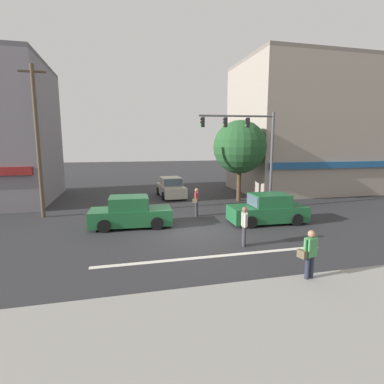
% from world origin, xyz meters
% --- Properties ---
extents(ground_plane, '(120.00, 120.00, 0.00)m').
position_xyz_m(ground_plane, '(0.00, 0.00, 0.00)').
color(ground_plane, '#2B2B2D').
extents(lane_marking_stripe, '(9.00, 0.24, 0.01)m').
position_xyz_m(lane_marking_stripe, '(0.00, -3.50, 0.00)').
color(lane_marking_stripe, silver).
rests_on(lane_marking_stripe, ground).
extents(sidewalk_curb, '(40.00, 5.00, 0.16)m').
position_xyz_m(sidewalk_curb, '(0.00, -8.50, 0.08)').
color(sidewalk_curb, gray).
rests_on(sidewalk_curb, ground).
extents(building_right_corner, '(11.73, 8.40, 11.27)m').
position_xyz_m(building_right_corner, '(12.96, 10.36, 5.63)').
color(building_right_corner, gray).
rests_on(building_right_corner, ground).
extents(street_tree, '(3.88, 3.88, 5.94)m').
position_xyz_m(street_tree, '(5.30, 6.83, 3.98)').
color(street_tree, '#4C3823').
rests_on(street_tree, ground).
extents(utility_pole_near_left, '(1.40, 0.22, 8.49)m').
position_xyz_m(utility_pole_near_left, '(-7.72, 4.76, 4.40)').
color(utility_pole_near_left, brown).
rests_on(utility_pole_near_left, ground).
extents(utility_pole_far_right, '(1.40, 0.22, 7.74)m').
position_xyz_m(utility_pole_far_right, '(8.75, 7.03, 4.02)').
color(utility_pole_far_right, brown).
rests_on(utility_pole_far_right, ground).
extents(traffic_light_mast, '(4.87, 0.70, 6.20)m').
position_xyz_m(traffic_light_mast, '(5.04, 4.09, 4.30)').
color(traffic_light_mast, '#47474C').
rests_on(traffic_light_mast, ground).
extents(sedan_crossing_center, '(4.18, 2.04, 1.58)m').
position_xyz_m(sedan_crossing_center, '(-2.87, 1.50, 0.71)').
color(sedan_crossing_center, '#1E6033').
rests_on(sedan_crossing_center, ground).
extents(sedan_waiting_far, '(4.17, 2.02, 1.58)m').
position_xyz_m(sedan_waiting_far, '(4.33, 0.49, 0.71)').
color(sedan_waiting_far, '#1E6033').
rests_on(sedan_waiting_far, ground).
extents(sedan_approaching_near, '(1.97, 4.14, 1.58)m').
position_xyz_m(sedan_approaching_near, '(0.67, 9.72, 0.71)').
color(sedan_approaching_near, '#B7B29E').
rests_on(sedan_approaching_near, ground).
extents(pedestrian_foreground_with_bag, '(0.69, 0.35, 1.67)m').
position_xyz_m(pedestrian_foreground_with_bag, '(2.14, -6.28, 0.95)').
color(pedestrian_foreground_with_bag, '#232838').
rests_on(pedestrian_foreground_with_bag, ground).
extents(pedestrian_mid_crossing, '(0.50, 0.65, 1.67)m').
position_xyz_m(pedestrian_mid_crossing, '(0.99, 2.85, 0.95)').
color(pedestrian_mid_crossing, '#333338').
rests_on(pedestrian_mid_crossing, ground).
extents(pedestrian_far_side, '(0.32, 0.55, 1.67)m').
position_xyz_m(pedestrian_far_side, '(1.59, -2.67, 0.95)').
color(pedestrian_far_side, '#333338').
rests_on(pedestrian_far_side, ground).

